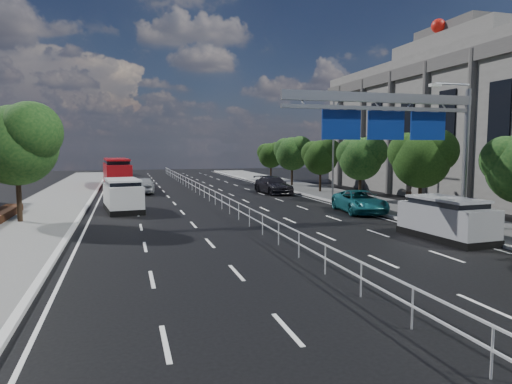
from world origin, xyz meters
name	(u,v)px	position (x,y,z in m)	size (l,w,h in m)	color
ground	(392,317)	(0.00, 0.00, 0.00)	(160.00, 160.00, 0.00)	black
median_fence	(217,199)	(0.00, 22.50, 0.53)	(0.05, 85.00, 1.02)	silver
overhead_gantry	(401,119)	(6.74, 10.05, 5.61)	(10.24, 0.38, 7.45)	gray
streetlight_far	(330,136)	(10.50, 26.00, 5.21)	(2.78, 2.40, 9.00)	gray
civic_hall	(495,123)	(23.72, 22.00, 6.27)	(14.40, 36.00, 14.35)	slate
near_tree_back	(17,140)	(-11.94, 17.97, 4.61)	(4.84, 4.51, 6.69)	black
far_tree_d	(422,156)	(11.25, 14.48, 3.69)	(3.85, 3.59, 5.34)	black
far_tree_e	(361,156)	(11.25, 21.98, 3.56)	(3.63, 3.38, 5.13)	black
far_tree_f	(321,155)	(11.24, 29.48, 3.49)	(3.52, 3.28, 5.02)	black
far_tree_g	(293,152)	(11.25, 36.98, 3.75)	(3.96, 3.69, 5.45)	black
far_tree_h	(271,154)	(11.24, 44.48, 3.42)	(3.41, 3.18, 4.91)	black
white_minivan	(123,195)	(-6.52, 21.68, 1.06)	(2.72, 5.19, 2.16)	black
red_bus	(117,172)	(-7.19, 41.17, 1.59)	(3.21, 10.37, 3.05)	black
near_car_silver	(144,185)	(-4.65, 33.45, 0.77)	(1.82, 4.53, 1.54)	#A3A6AA
near_car_dark	(124,170)	(-6.49, 62.83, 0.80)	(1.70, 4.88, 1.61)	black
silver_minivan	(446,219)	(7.83, 7.85, 0.95)	(2.26, 4.78, 1.94)	black
parked_car_teal	(360,202)	(8.30, 16.75, 0.72)	(2.38, 5.17, 1.44)	#18646D
parked_car_dark	(273,185)	(6.74, 30.00, 0.78)	(2.18, 5.37, 1.56)	black
pedestrian_b	(407,192)	(13.40, 19.00, 1.01)	(0.85, 0.66, 1.74)	gray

